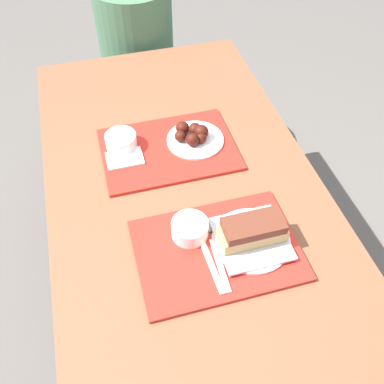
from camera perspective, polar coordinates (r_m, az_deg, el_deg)
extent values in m
plane|color=#605B56|center=(1.98, -0.39, -14.95)|extent=(12.00, 12.00, 0.00)
cube|color=brown|center=(1.35, -0.55, -0.95)|extent=(0.86, 1.72, 0.04)
cylinder|color=brown|center=(2.16, -15.61, 5.85)|extent=(0.07, 0.07, 0.72)
cylinder|color=brown|center=(2.24, 3.61, 9.49)|extent=(0.07, 0.07, 0.72)
cube|color=brown|center=(2.36, -7.49, 13.60)|extent=(0.82, 0.28, 0.04)
cylinder|color=brown|center=(2.49, -14.97, 7.83)|extent=(0.06, 0.06, 0.41)
cylinder|color=brown|center=(2.55, 0.88, 10.83)|extent=(0.06, 0.06, 0.41)
cube|color=red|center=(1.21, 3.35, -7.72)|extent=(0.45, 0.32, 0.01)
cube|color=red|center=(1.48, -3.15, 5.71)|extent=(0.45, 0.32, 0.01)
cylinder|color=white|center=(1.21, -0.28, -4.92)|extent=(0.11, 0.11, 0.05)
cylinder|color=beige|center=(1.20, -0.28, -4.38)|extent=(0.09, 0.09, 0.01)
cylinder|color=white|center=(1.23, 7.86, -6.36)|extent=(0.22, 0.22, 0.01)
cube|color=silver|center=(1.22, 7.90, -6.14)|extent=(0.20, 0.20, 0.01)
cube|color=tan|center=(1.20, 8.02, -5.46)|extent=(0.19, 0.08, 0.04)
cube|color=brown|center=(1.17, 8.20, -4.45)|extent=(0.17, 0.08, 0.03)
cube|color=white|center=(1.17, 2.69, -9.91)|extent=(0.02, 0.17, 0.00)
cube|color=white|center=(1.17, 3.73, -9.66)|extent=(0.02, 0.17, 0.00)
cube|color=#A59E93|center=(1.24, 2.88, -4.68)|extent=(0.04, 0.03, 0.01)
cylinder|color=white|center=(1.48, -9.44, 6.73)|extent=(0.11, 0.11, 0.05)
cylinder|color=beige|center=(1.47, -9.53, 7.28)|extent=(0.09, 0.09, 0.01)
cylinder|color=white|center=(1.49, 0.44, 6.97)|extent=(0.20, 0.20, 0.01)
sphere|color=#42140C|center=(1.48, 1.25, 8.01)|extent=(0.05, 0.05, 0.05)
sphere|color=#42140C|center=(1.49, 0.41, 8.33)|extent=(0.05, 0.05, 0.05)
sphere|color=#42140C|center=(1.50, -1.29, 8.53)|extent=(0.05, 0.05, 0.05)
sphere|color=#42140C|center=(1.47, -1.57, 7.46)|extent=(0.04, 0.04, 0.04)
sphere|color=#42140C|center=(1.45, 0.09, 7.00)|extent=(0.05, 0.05, 0.05)
sphere|color=#42140C|center=(1.47, 1.23, 7.23)|extent=(0.04, 0.04, 0.04)
cube|color=white|center=(1.44, -8.96, 4.44)|extent=(0.12, 0.08, 0.01)
cylinder|color=#477051|center=(2.22, -7.48, 19.52)|extent=(0.36, 0.36, 0.51)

